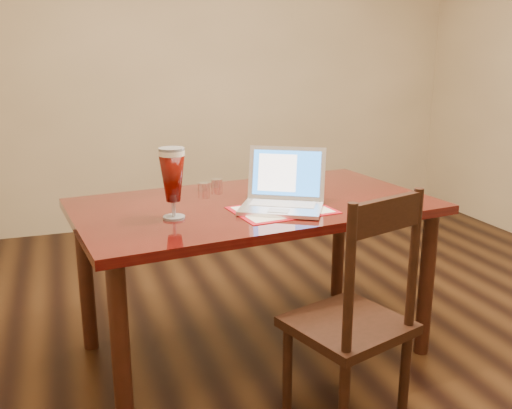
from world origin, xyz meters
name	(u,v)px	position (x,y,z in m)	size (l,w,h in m)	color
ground	(341,351)	(0.00, 0.00, 0.00)	(5.00, 5.00, 0.00)	black
dining_table	(253,219)	(-0.42, 0.16, 0.70)	(1.76, 1.12, 1.09)	#4C0D0A
dining_chair	(354,320)	(-0.24, -0.54, 0.47)	(0.52, 0.51, 0.99)	black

